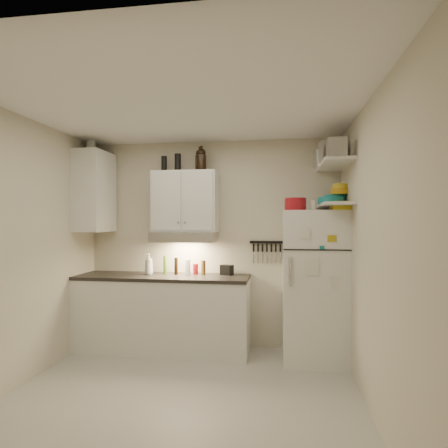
# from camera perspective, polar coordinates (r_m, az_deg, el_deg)

# --- Properties ---
(floor) EXTENTS (3.20, 3.00, 0.02)m
(floor) POSITION_cam_1_polar(r_m,az_deg,el_deg) (3.67, -6.55, -25.23)
(floor) COLOR #B9B4AB
(floor) RESTS_ON ground
(ceiling) EXTENTS (3.20, 3.00, 0.02)m
(ceiling) POSITION_cam_1_polar(r_m,az_deg,el_deg) (3.47, -6.59, 17.69)
(ceiling) COLOR white
(ceiling) RESTS_ON ground
(back_wall) EXTENTS (3.20, 0.02, 2.60)m
(back_wall) POSITION_cam_1_polar(r_m,az_deg,el_deg) (4.79, -1.89, -2.94)
(back_wall) COLOR beige
(back_wall) RESTS_ON ground
(left_wall) EXTENTS (0.02, 3.00, 2.60)m
(left_wall) POSITION_cam_1_polar(r_m,az_deg,el_deg) (4.05, -29.20, -3.60)
(left_wall) COLOR beige
(left_wall) RESTS_ON ground
(right_wall) EXTENTS (0.02, 3.00, 2.60)m
(right_wall) POSITION_cam_1_polar(r_m,az_deg,el_deg) (3.30, 21.66, -4.48)
(right_wall) COLOR beige
(right_wall) RESTS_ON ground
(base_cabinet) EXTENTS (2.10, 0.60, 0.88)m
(base_cabinet) POSITION_cam_1_polar(r_m,az_deg,el_deg) (4.76, -9.30, -13.46)
(base_cabinet) COLOR white
(base_cabinet) RESTS_ON floor
(countertop) EXTENTS (2.10, 0.62, 0.04)m
(countertop) POSITION_cam_1_polar(r_m,az_deg,el_deg) (4.67, -9.31, -7.97)
(countertop) COLOR black
(countertop) RESTS_ON base_cabinet
(upper_cabinet) EXTENTS (0.80, 0.33, 0.75)m
(upper_cabinet) POSITION_cam_1_polar(r_m,az_deg,el_deg) (4.69, -5.90, 3.41)
(upper_cabinet) COLOR white
(upper_cabinet) RESTS_ON back_wall
(side_cabinet) EXTENTS (0.33, 0.55, 1.00)m
(side_cabinet) POSITION_cam_1_polar(r_m,az_deg,el_deg) (4.97, -19.11, 4.66)
(side_cabinet) COLOR white
(side_cabinet) RESTS_ON left_wall
(range_hood) EXTENTS (0.76, 0.46, 0.12)m
(range_hood) POSITION_cam_1_polar(r_m,az_deg,el_deg) (4.62, -6.09, -1.95)
(range_hood) COLOR silver
(range_hood) RESTS_ON back_wall
(fridge) EXTENTS (0.70, 0.68, 1.70)m
(fridge) POSITION_cam_1_polar(r_m,az_deg,el_deg) (4.44, 13.56, -9.07)
(fridge) COLOR white
(fridge) RESTS_ON floor
(shelf_hi) EXTENTS (0.30, 0.95, 0.03)m
(shelf_hi) POSITION_cam_1_polar(r_m,az_deg,el_deg) (4.31, 16.43, 8.67)
(shelf_hi) COLOR white
(shelf_hi) RESTS_ON right_wall
(shelf_lo) EXTENTS (0.30, 0.95, 0.03)m
(shelf_lo) POSITION_cam_1_polar(r_m,az_deg,el_deg) (4.27, 16.42, 2.81)
(shelf_lo) COLOR white
(shelf_lo) RESTS_ON right_wall
(knife_strip) EXTENTS (0.42, 0.02, 0.03)m
(knife_strip) POSITION_cam_1_polar(r_m,az_deg,el_deg) (4.69, 6.50, -2.77)
(knife_strip) COLOR black
(knife_strip) RESTS_ON back_wall
(dutch_oven) EXTENTS (0.29, 0.29, 0.14)m
(dutch_oven) POSITION_cam_1_polar(r_m,az_deg,el_deg) (4.23, 10.81, 2.97)
(dutch_oven) COLOR maroon
(dutch_oven) RESTS_ON fridge
(book_stack) EXTENTS (0.23, 0.28, 0.09)m
(book_stack) POSITION_cam_1_polar(r_m,az_deg,el_deg) (4.18, 17.49, 2.66)
(book_stack) COLOR #B59A16
(book_stack) RESTS_ON fridge
(spice_jar) EXTENTS (0.08, 0.08, 0.11)m
(spice_jar) POSITION_cam_1_polar(r_m,az_deg,el_deg) (4.25, 13.45, 2.76)
(spice_jar) COLOR silver
(spice_jar) RESTS_ON fridge
(stock_pot) EXTENTS (0.34, 0.34, 0.19)m
(stock_pot) POSITION_cam_1_polar(r_m,az_deg,el_deg) (4.59, 15.09, 9.56)
(stock_pot) COLOR silver
(stock_pot) RESTS_ON shelf_hi
(tin_a) EXTENTS (0.26, 0.24, 0.23)m
(tin_a) POSITION_cam_1_polar(r_m,az_deg,el_deg) (4.27, 15.99, 10.50)
(tin_a) COLOR #AAAAAD
(tin_a) RESTS_ON shelf_hi
(tin_b) EXTENTS (0.19, 0.19, 0.18)m
(tin_b) POSITION_cam_1_polar(r_m,az_deg,el_deg) (3.93, 16.78, 11.06)
(tin_b) COLOR #AAAAAD
(tin_b) RESTS_ON shelf_hi
(bowl_teal) EXTENTS (0.27, 0.27, 0.11)m
(bowl_teal) POSITION_cam_1_polar(r_m,az_deg,el_deg) (4.47, 16.60, 3.58)
(bowl_teal) COLOR #17787F
(bowl_teal) RESTS_ON shelf_lo
(bowl_orange) EXTENTS (0.21, 0.21, 0.06)m
(bowl_orange) POSITION_cam_1_polar(r_m,az_deg,el_deg) (4.40, 17.29, 4.75)
(bowl_orange) COLOR orange
(bowl_orange) RESTS_ON bowl_teal
(bowl_yellow) EXTENTS (0.17, 0.17, 0.05)m
(bowl_yellow) POSITION_cam_1_polar(r_m,az_deg,el_deg) (4.40, 17.30, 5.52)
(bowl_yellow) COLOR gold
(bowl_yellow) RESTS_ON bowl_orange
(plates) EXTENTS (0.28, 0.28, 0.07)m
(plates) POSITION_cam_1_polar(r_m,az_deg,el_deg) (4.27, 15.91, 3.48)
(plates) COLOR #17787F
(plates) RESTS_ON shelf_lo
(growler_a) EXTENTS (0.16, 0.16, 0.29)m
(growler_a) POSITION_cam_1_polar(r_m,az_deg,el_deg) (4.75, -3.67, 9.66)
(growler_a) COLOR black
(growler_a) RESTS_ON upper_cabinet
(growler_b) EXTENTS (0.15, 0.15, 0.28)m
(growler_b) POSITION_cam_1_polar(r_m,az_deg,el_deg) (4.67, -3.47, 9.79)
(growler_b) COLOR black
(growler_b) RESTS_ON upper_cabinet
(thermos_a) EXTENTS (0.10, 0.10, 0.23)m
(thermos_a) POSITION_cam_1_polar(r_m,az_deg,el_deg) (4.78, -7.06, 9.23)
(thermos_a) COLOR black
(thermos_a) RESTS_ON upper_cabinet
(thermos_b) EXTENTS (0.08, 0.08, 0.20)m
(thermos_b) POSITION_cam_1_polar(r_m,az_deg,el_deg) (4.84, -9.11, 8.98)
(thermos_b) COLOR black
(thermos_b) RESTS_ON upper_cabinet
(side_jar) EXTENTS (0.14, 0.14, 0.15)m
(side_jar) POSITION_cam_1_polar(r_m,az_deg,el_deg) (5.09, -19.62, 11.08)
(side_jar) COLOR silver
(side_jar) RESTS_ON side_cabinet
(soap_bottle) EXTENTS (0.14, 0.14, 0.29)m
(soap_bottle) POSITION_cam_1_polar(r_m,az_deg,el_deg) (4.74, -11.39, -5.81)
(soap_bottle) COLOR white
(soap_bottle) RESTS_ON countertop
(pepper_mill) EXTENTS (0.07, 0.07, 0.18)m
(pepper_mill) POSITION_cam_1_polar(r_m,az_deg,el_deg) (4.64, -3.17, -6.65)
(pepper_mill) COLOR brown
(pepper_mill) RESTS_ON countertop
(oil_bottle) EXTENTS (0.06, 0.06, 0.23)m
(oil_bottle) POSITION_cam_1_polar(r_m,az_deg,el_deg) (4.77, -8.97, -6.17)
(oil_bottle) COLOR #456D1B
(oil_bottle) RESTS_ON countertop
(vinegar_bottle) EXTENTS (0.05, 0.05, 0.21)m
(vinegar_bottle) POSITION_cam_1_polar(r_m,az_deg,el_deg) (4.69, -7.31, -6.37)
(vinegar_bottle) COLOR black
(vinegar_bottle) RESTS_ON countertop
(clear_bottle) EXTENTS (0.08, 0.08, 0.19)m
(clear_bottle) POSITION_cam_1_polar(r_m,az_deg,el_deg) (4.65, -5.54, -6.56)
(clear_bottle) COLOR silver
(clear_bottle) RESTS_ON countertop
(red_jar) EXTENTS (0.08, 0.08, 0.13)m
(red_jar) POSITION_cam_1_polar(r_m,az_deg,el_deg) (4.70, -4.35, -6.85)
(red_jar) COLOR maroon
(red_jar) RESTS_ON countertop
(caddy) EXTENTS (0.17, 0.15, 0.12)m
(caddy) POSITION_cam_1_polar(r_m,az_deg,el_deg) (4.64, 0.43, -7.00)
(caddy) COLOR black
(caddy) RESTS_ON countertop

